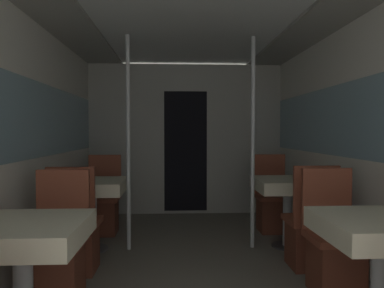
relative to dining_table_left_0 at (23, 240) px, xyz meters
The scene contains 16 objects.
wall_left 1.31m from the dining_table_left_0, 110.64° to the left, with size 0.05×6.55×2.24m.
wall_right 2.80m from the dining_table_left_0, 24.13° to the left, with size 0.05×6.55×2.24m.
ceiling_panel 2.26m from the dining_table_left_0, 47.14° to the left, with size 2.94×6.55×0.07m.
bulkhead_far 3.69m from the dining_table_left_0, 73.44° to the left, with size 2.88×0.09×2.24m.
dining_table_left_0 is the anchor object (origin of this frame).
chair_left_far_0 0.71m from the dining_table_left_0, 90.00° to the left, with size 0.40×0.40×0.95m.
dining_table_left_1 1.79m from the dining_table_left_0, 90.00° to the left, with size 0.69×0.69×0.73m.
chair_left_near_1 1.20m from the dining_table_left_0, 90.00° to the left, with size 0.40×0.40×0.95m.
chair_left_far_1 2.44m from the dining_table_left_0, 90.00° to the left, with size 0.40×0.40×0.95m.
support_pole_left_1 1.89m from the dining_table_left_0, 77.82° to the left, with size 0.04×0.04×2.24m.
dining_table_right_0 2.09m from the dining_table_left_0, ahead, with size 0.69×0.69×0.73m.
chair_right_far_0 2.20m from the dining_table_left_0, 16.86° to the left, with size 0.40×0.40×0.95m.
dining_table_right_1 2.75m from the dining_table_left_0, 40.61° to the left, with size 0.69×0.69×0.73m.
chair_right_near_1 2.41m from the dining_table_left_0, 29.00° to the left, with size 0.40×0.40×0.95m.
chair_right_far_1 3.21m from the dining_table_left_0, 49.25° to the left, with size 0.40×0.40×0.95m.
support_pole_right_1 2.52m from the dining_table_left_0, 46.46° to the left, with size 0.04×0.04×2.24m.
Camera 1 is at (-0.19, -1.39, 1.24)m, focal length 35.00 mm.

